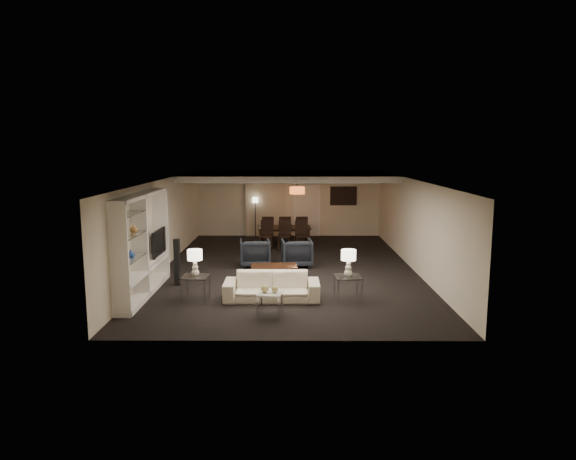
{
  "coord_description": "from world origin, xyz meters",
  "views": [
    {
      "loc": [
        0.06,
        -14.12,
        3.36
      ],
      "look_at": [
        0.0,
        0.0,
        1.1
      ],
      "focal_mm": 32.0,
      "sensor_mm": 36.0,
      "label": 1
    }
  ],
  "objects_px": {
    "vase_amber": "(134,228)",
    "chair_nm": "(284,235)",
    "television": "(154,242)",
    "coffee_table": "(274,273)",
    "table_lamp_left": "(195,263)",
    "chair_fm": "(285,229)",
    "side_table_left": "(196,288)",
    "table_lamp_right": "(348,263)",
    "armchair_right": "(297,253)",
    "floor_speaker": "(177,262)",
    "sofa": "(272,286)",
    "dining_table": "(284,236)",
    "chair_fl": "(268,229)",
    "chair_nr": "(302,235)",
    "chair_fr": "(301,229)",
    "pendant_light": "(297,190)",
    "side_table_right": "(348,288)",
    "armchair_left": "(255,253)",
    "floor_lamp": "(255,217)",
    "chair_nl": "(266,235)",
    "marble_table": "(270,304)"
  },
  "relations": [
    {
      "from": "pendant_light",
      "to": "vase_amber",
      "type": "distance_m",
      "value": 7.65
    },
    {
      "from": "side_table_right",
      "to": "floor_lamp",
      "type": "relative_size",
      "value": 0.38
    },
    {
      "from": "marble_table",
      "to": "chair_nm",
      "type": "bearing_deg",
      "value": 88.29
    },
    {
      "from": "side_table_left",
      "to": "table_lamp_right",
      "type": "relative_size",
      "value": 0.97
    },
    {
      "from": "side_table_left",
      "to": "chair_fr",
      "type": "relative_size",
      "value": 0.61
    },
    {
      "from": "coffee_table",
      "to": "table_lamp_right",
      "type": "xyz_separation_m",
      "value": [
        1.7,
        -1.6,
        0.63
      ]
    },
    {
      "from": "table_lamp_left",
      "to": "chair_nr",
      "type": "bearing_deg",
      "value": 66.73
    },
    {
      "from": "side_table_left",
      "to": "side_table_right",
      "type": "relative_size",
      "value": 1.0
    },
    {
      "from": "vase_amber",
      "to": "floor_lamp",
      "type": "distance_m",
      "value": 8.73
    },
    {
      "from": "table_lamp_left",
      "to": "armchair_left",
      "type": "bearing_deg",
      "value": 71.57
    },
    {
      "from": "television",
      "to": "coffee_table",
      "type": "bearing_deg",
      "value": -83.73
    },
    {
      "from": "armchair_left",
      "to": "chair_nr",
      "type": "relative_size",
      "value": 0.91
    },
    {
      "from": "table_lamp_left",
      "to": "chair_fm",
      "type": "height_order",
      "value": "table_lamp_left"
    },
    {
      "from": "pendant_light",
      "to": "table_lamp_left",
      "type": "distance_m",
      "value": 7.02
    },
    {
      "from": "table_lamp_right",
      "to": "chair_fl",
      "type": "bearing_deg",
      "value": 106.37
    },
    {
      "from": "floor_speaker",
      "to": "dining_table",
      "type": "height_order",
      "value": "floor_speaker"
    },
    {
      "from": "chair_fl",
      "to": "chair_fr",
      "type": "relative_size",
      "value": 1.0
    },
    {
      "from": "vase_amber",
      "to": "chair_nm",
      "type": "distance_m",
      "value": 6.93
    },
    {
      "from": "chair_nm",
      "to": "chair_fl",
      "type": "height_order",
      "value": "same"
    },
    {
      "from": "coffee_table",
      "to": "chair_fr",
      "type": "relative_size",
      "value": 1.22
    },
    {
      "from": "armchair_left",
      "to": "floor_lamp",
      "type": "xyz_separation_m",
      "value": [
        -0.32,
        4.92,
        0.37
      ]
    },
    {
      "from": "chair_fm",
      "to": "sofa",
      "type": "bearing_deg",
      "value": 82.28
    },
    {
      "from": "chair_fm",
      "to": "chair_fr",
      "type": "xyz_separation_m",
      "value": [
        0.6,
        0.0,
        0.0
      ]
    },
    {
      "from": "armchair_right",
      "to": "floor_speaker",
      "type": "xyz_separation_m",
      "value": [
        -2.98,
        -2.04,
        0.19
      ]
    },
    {
      "from": "sofa",
      "to": "floor_speaker",
      "type": "bearing_deg",
      "value": 151.86
    },
    {
      "from": "pendant_light",
      "to": "side_table_right",
      "type": "distance_m",
      "value": 6.81
    },
    {
      "from": "side_table_right",
      "to": "table_lamp_right",
      "type": "relative_size",
      "value": 0.97
    },
    {
      "from": "armchair_right",
      "to": "table_lamp_right",
      "type": "height_order",
      "value": "table_lamp_right"
    },
    {
      "from": "dining_table",
      "to": "television",
      "type": "bearing_deg",
      "value": -122.95
    },
    {
      "from": "television",
      "to": "chair_nr",
      "type": "distance_m",
      "value": 5.92
    },
    {
      "from": "sofa",
      "to": "coffee_table",
      "type": "distance_m",
      "value": 1.6
    },
    {
      "from": "sofa",
      "to": "table_lamp_left",
      "type": "distance_m",
      "value": 1.78
    },
    {
      "from": "chair_fr",
      "to": "chair_nm",
      "type": "bearing_deg",
      "value": 59.12
    },
    {
      "from": "vase_amber",
      "to": "floor_lamp",
      "type": "height_order",
      "value": "vase_amber"
    },
    {
      "from": "table_lamp_left",
      "to": "side_table_right",
      "type": "bearing_deg",
      "value": 0.0
    },
    {
      "from": "side_table_right",
      "to": "table_lamp_right",
      "type": "height_order",
      "value": "table_lamp_right"
    },
    {
      "from": "chair_nm",
      "to": "pendant_light",
      "type": "bearing_deg",
      "value": 65.39
    },
    {
      "from": "side_table_left",
      "to": "floor_speaker",
      "type": "xyz_separation_m",
      "value": [
        -0.68,
        1.26,
        0.31
      ]
    },
    {
      "from": "armchair_right",
      "to": "side_table_right",
      "type": "xyz_separation_m",
      "value": [
        1.1,
        -3.3,
        -0.12
      ]
    },
    {
      "from": "chair_nr",
      "to": "chair_fr",
      "type": "xyz_separation_m",
      "value": [
        0.0,
        1.3,
        0.0
      ]
    },
    {
      "from": "table_lamp_left",
      "to": "marble_table",
      "type": "distance_m",
      "value": 2.11
    },
    {
      "from": "chair_nl",
      "to": "marble_table",
      "type": "bearing_deg",
      "value": -80.48
    },
    {
      "from": "pendant_light",
      "to": "chair_nm",
      "type": "distance_m",
      "value": 1.66
    },
    {
      "from": "armchair_right",
      "to": "floor_lamp",
      "type": "relative_size",
      "value": 0.57
    },
    {
      "from": "armchair_right",
      "to": "side_table_left",
      "type": "height_order",
      "value": "armchair_right"
    },
    {
      "from": "floor_speaker",
      "to": "chair_fl",
      "type": "height_order",
      "value": "floor_speaker"
    },
    {
      "from": "table_lamp_right",
      "to": "dining_table",
      "type": "relative_size",
      "value": 0.33
    },
    {
      "from": "sofa",
      "to": "chair_nr",
      "type": "relative_size",
      "value": 2.22
    },
    {
      "from": "television",
      "to": "floor_lamp",
      "type": "bearing_deg",
      "value": -16.18
    },
    {
      "from": "chair_nl",
      "to": "vase_amber",
      "type": "bearing_deg",
      "value": -106.74
    }
  ]
}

